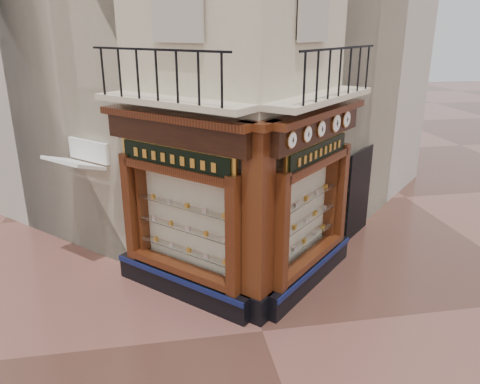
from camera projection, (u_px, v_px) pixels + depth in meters
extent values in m
plane|color=#482A21|center=(262.00, 331.00, 8.98)|extent=(80.00, 80.00, 0.00)
cube|color=beige|center=(216.00, 9.00, 12.72)|extent=(11.31, 11.31, 12.00)
cube|color=#B7ACA0|center=(129.00, 28.00, 14.77)|extent=(11.31, 11.31, 11.00)
cube|color=#B7ACA0|center=(280.00, 28.00, 15.59)|extent=(11.31, 11.31, 11.00)
cube|color=black|center=(182.00, 285.00, 10.08)|extent=(2.72, 2.72, 0.55)
cube|color=#0C1440|center=(176.00, 280.00, 9.86)|extent=(2.50, 2.50, 0.12)
cube|color=#38160A|center=(234.00, 237.00, 8.83)|extent=(0.37, 0.37, 2.45)
cube|color=#38160A|center=(132.00, 206.00, 10.34)|extent=(0.37, 0.37, 2.45)
cube|color=beige|center=(190.00, 217.00, 9.85)|extent=(1.80, 1.80, 2.10)
cube|color=black|center=(176.00, 133.00, 9.00)|extent=(2.69, 2.69, 0.50)
cube|color=#38160A|center=(172.00, 117.00, 8.84)|extent=(2.86, 2.86, 0.14)
cube|color=black|center=(309.00, 273.00, 10.56)|extent=(2.72, 2.72, 0.55)
cube|color=#0C1440|center=(318.00, 267.00, 10.38)|extent=(2.50, 2.50, 0.12)
cube|color=#38160A|center=(280.00, 234.00, 8.98)|extent=(0.37, 0.37, 2.45)
cube|color=#38160A|center=(339.00, 194.00, 11.15)|extent=(0.37, 0.37, 2.45)
cube|color=beige|center=(299.00, 209.00, 10.25)|extent=(1.80, 1.80, 2.10)
cube|color=black|center=(317.00, 128.00, 9.47)|extent=(2.69, 2.69, 0.50)
cube|color=#38160A|center=(321.00, 113.00, 9.33)|extent=(2.86, 2.86, 0.14)
cube|color=black|center=(257.00, 305.00, 9.35)|extent=(0.78, 0.78, 0.55)
cube|color=#38160A|center=(258.00, 216.00, 8.72)|extent=(0.64, 0.64, 3.50)
cube|color=#38160A|center=(260.00, 125.00, 8.15)|extent=(0.85, 0.85, 0.14)
cube|color=beige|center=(171.00, 102.00, 8.73)|extent=(2.97, 2.97, 0.12)
cube|color=black|center=(155.00, 50.00, 8.16)|extent=(2.36, 2.36, 0.04)
cube|color=beige|center=(322.00, 98.00, 9.22)|extent=(2.97, 2.97, 0.12)
cube|color=black|center=(342.00, 48.00, 8.73)|extent=(2.36, 2.36, 0.04)
cylinder|color=#AC7639|center=(291.00, 140.00, 8.33)|extent=(0.26, 0.26, 0.32)
cylinder|color=white|center=(293.00, 140.00, 8.31)|extent=(0.21, 0.21, 0.27)
cube|color=black|center=(293.00, 140.00, 8.30)|extent=(0.02, 0.02, 0.11)
cube|color=black|center=(293.00, 140.00, 8.30)|extent=(0.06, 0.06, 0.01)
cylinder|color=#AC7639|center=(307.00, 134.00, 8.80)|extent=(0.26, 0.26, 0.32)
cylinder|color=white|center=(308.00, 134.00, 8.78)|extent=(0.21, 0.21, 0.28)
cube|color=black|center=(309.00, 134.00, 8.77)|extent=(0.02, 0.02, 0.11)
cube|color=black|center=(309.00, 134.00, 8.77)|extent=(0.07, 0.07, 0.01)
cylinder|color=#AC7639|center=(321.00, 129.00, 9.25)|extent=(0.27, 0.27, 0.34)
cylinder|color=white|center=(322.00, 129.00, 9.24)|extent=(0.22, 0.22, 0.29)
cube|color=black|center=(323.00, 129.00, 9.23)|extent=(0.02, 0.02, 0.11)
cube|color=black|center=(323.00, 129.00, 9.23)|extent=(0.07, 0.07, 0.01)
cylinder|color=#AC7639|center=(336.00, 123.00, 9.81)|extent=(0.32, 0.32, 0.40)
cylinder|color=white|center=(337.00, 123.00, 9.80)|extent=(0.26, 0.26, 0.34)
cube|color=black|center=(338.00, 123.00, 9.79)|extent=(0.02, 0.02, 0.13)
cube|color=black|center=(338.00, 123.00, 9.79)|extent=(0.08, 0.08, 0.01)
cylinder|color=#AC7639|center=(346.00, 119.00, 10.23)|extent=(0.30, 0.30, 0.38)
cylinder|color=white|center=(347.00, 119.00, 10.22)|extent=(0.24, 0.24, 0.33)
cube|color=black|center=(348.00, 119.00, 10.21)|extent=(0.02, 0.02, 0.13)
cube|color=black|center=(348.00, 119.00, 10.21)|extent=(0.08, 0.08, 0.01)
cube|color=gold|center=(175.00, 158.00, 9.13)|extent=(2.12, 2.12, 0.57)
cube|color=black|center=(174.00, 159.00, 9.10)|extent=(1.98, 1.98, 0.43)
cube|color=gold|center=(317.00, 152.00, 9.61)|extent=(1.93, 1.93, 0.52)
cube|color=black|center=(319.00, 152.00, 9.59)|extent=(1.80, 1.80, 0.39)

